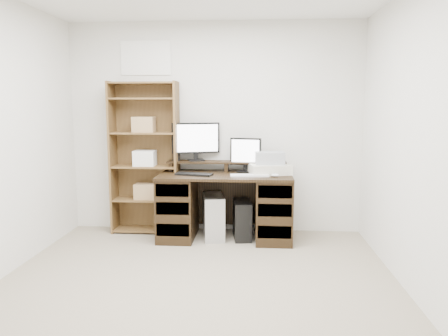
# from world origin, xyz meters

# --- Properties ---
(room) EXTENTS (3.54, 4.04, 2.54)m
(room) POSITION_xyz_m (-0.00, 0.00, 1.25)
(room) COLOR gray
(room) RESTS_ON ground
(desk) EXTENTS (1.50, 0.70, 0.75)m
(desk) POSITION_xyz_m (0.15, 1.64, 0.39)
(desk) COLOR black
(desk) RESTS_ON ground
(riser_shelf) EXTENTS (1.40, 0.22, 0.12)m
(riser_shelf) POSITION_xyz_m (0.15, 1.85, 0.84)
(riser_shelf) COLOR black
(riser_shelf) RESTS_ON desk
(monitor_wide) EXTENTS (0.55, 0.22, 0.45)m
(monitor_wide) POSITION_xyz_m (-0.21, 1.88, 1.12)
(monitor_wide) COLOR black
(monitor_wide) RESTS_ON riser_shelf
(monitor_small) EXTENTS (0.36, 0.17, 0.40)m
(monitor_small) POSITION_xyz_m (0.38, 1.81, 0.97)
(monitor_small) COLOR black
(monitor_small) RESTS_ON desk
(speaker) EXTENTS (0.09, 0.09, 0.21)m
(speaker) POSITION_xyz_m (-0.45, 1.86, 0.97)
(speaker) COLOR black
(speaker) RESTS_ON riser_shelf
(keyboard_black) EXTENTS (0.43, 0.23, 0.02)m
(keyboard_black) POSITION_xyz_m (-0.19, 1.53, 0.76)
(keyboard_black) COLOR black
(keyboard_black) RESTS_ON desk
(keyboard_white) EXTENTS (0.43, 0.17, 0.02)m
(keyboard_white) POSITION_xyz_m (0.43, 1.50, 0.76)
(keyboard_white) COLOR silver
(keyboard_white) RESTS_ON desk
(mouse) EXTENTS (0.11, 0.09, 0.04)m
(mouse) POSITION_xyz_m (0.71, 1.48, 0.77)
(mouse) COLOR silver
(mouse) RESTS_ON desk
(printer) EXTENTS (0.51, 0.43, 0.11)m
(printer) POSITION_xyz_m (0.65, 1.70, 0.81)
(printer) COLOR beige
(printer) RESTS_ON desk
(basket) EXTENTS (0.34, 0.25, 0.14)m
(basket) POSITION_xyz_m (0.65, 1.70, 0.93)
(basket) COLOR #9B9FA5
(basket) RESTS_ON printer
(tower_silver) EXTENTS (0.30, 0.53, 0.50)m
(tower_silver) POSITION_xyz_m (0.01, 1.66, 0.25)
(tower_silver) COLOR #B7BABE
(tower_silver) RESTS_ON ground
(tower_black) EXTENTS (0.24, 0.46, 0.44)m
(tower_black) POSITION_xyz_m (0.35, 1.66, 0.22)
(tower_black) COLOR black
(tower_black) RESTS_ON ground
(bookshelf) EXTENTS (0.80, 0.30, 1.80)m
(bookshelf) POSITION_xyz_m (-0.82, 1.86, 0.92)
(bookshelf) COLOR brown
(bookshelf) RESTS_ON ground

